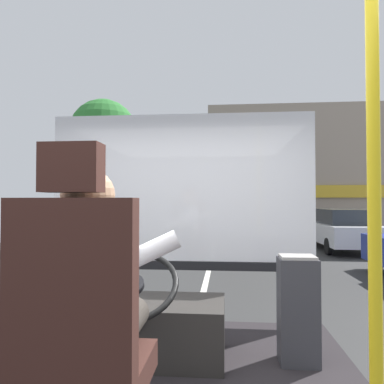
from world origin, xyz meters
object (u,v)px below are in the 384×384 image
Objects in this scene: handrail_pole at (374,193)px; parked_car_white at (342,229)px; driver_seat at (81,342)px; steering_console at (147,327)px; bus_driver at (93,287)px; fare_box at (298,309)px.

parked_car_white is (3.61, 12.20, -1.00)m from handrail_pole.
steering_console is (-0.00, 1.19, -0.34)m from driver_seat.
driver_seat is 0.30× the size of parked_car_white.
driver_seat is 1.24m from steering_console.
bus_driver reaches higher than parked_car_white.
bus_driver is at bearing 90.00° from driver_seat.
steering_console is 1.91m from handrail_pole.
handrail_pole is 1.52m from fare_box.
handrail_pole is at bearing -50.49° from steering_console.
bus_driver is at bearing -90.00° from steering_console.
handrail_pole reaches higher than steering_console.
driver_seat reaches higher than parked_car_white.
fare_box is 0.17× the size of parked_car_white.
handrail_pole reaches higher than fare_box.
fare_box is at bearing 49.01° from driver_seat.
bus_driver reaches higher than steering_console.
steering_console is 1.07m from fare_box.
bus_driver is 1.57m from fare_box.
handrail_pole is (1.06, -0.10, 0.57)m from driver_seat.
fare_box is (-0.01, 1.31, -0.77)m from handrail_pole.
bus_driver is at bearing -111.30° from parked_car_white.
parked_car_white is at bearing 68.70° from bus_driver.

